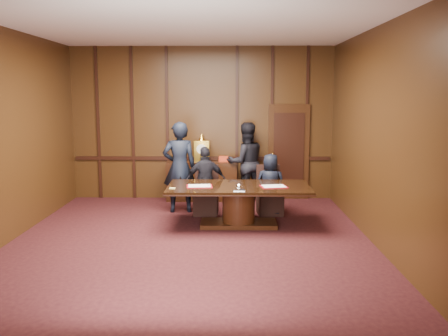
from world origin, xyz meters
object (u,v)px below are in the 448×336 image
object	(u,v)px
sideboard	(202,179)
signatory_left	(206,181)
witness_left	(179,167)
witness_right	(246,162)
conference_table	(239,199)
signatory_right	(270,185)

from	to	relation	value
sideboard	signatory_left	xyz separation A→B (m)	(0.16, -1.36, 0.21)
witness_left	witness_right	bearing A→B (deg)	-155.51
conference_table	signatory_left	bearing A→B (deg)	129.09
sideboard	witness_left	size ratio (longest dim) A/B	0.85
signatory_left	witness_left	distance (m)	0.66
signatory_left	signatory_right	xyz separation A→B (m)	(1.30, 0.00, -0.07)
witness_left	signatory_right	bearing A→B (deg)	162.49
signatory_right	witness_left	distance (m)	1.90
conference_table	witness_right	size ratio (longest dim) A/B	1.45
conference_table	witness_right	bearing A→B (deg)	84.57
signatory_right	witness_left	world-z (taller)	witness_left
conference_table	signatory_left	world-z (taller)	signatory_left
signatory_right	witness_left	size ratio (longest dim) A/B	0.67
signatory_left	witness_right	world-z (taller)	witness_right
sideboard	witness_left	bearing A→B (deg)	-109.65
sideboard	signatory_right	distance (m)	2.00
signatory_left	signatory_right	bearing A→B (deg)	169.02
conference_table	signatory_left	distance (m)	1.05
sideboard	conference_table	xyz separation A→B (m)	(0.81, -2.16, 0.02)
sideboard	signatory_right	bearing A→B (deg)	-42.99
signatory_left	witness_left	world-z (taller)	witness_left
conference_table	signatory_left	size ratio (longest dim) A/B	1.88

